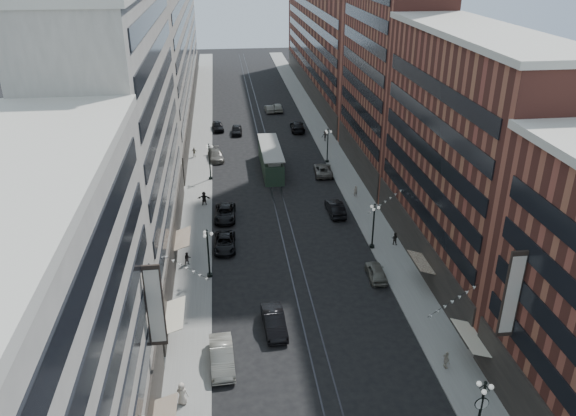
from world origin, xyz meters
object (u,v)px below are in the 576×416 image
pedestrian_6 (194,152)px  pedestrian_7 (395,238)px  car_4 (376,272)px  car_11 (323,170)px  car_12 (297,126)px  lamppost_se_near (481,409)px  car_10 (335,208)px  lamppost_se_far (373,224)px  lamppost_se_mid (328,144)px  pedestrian_4 (446,360)px  lamppost_sw_mid (210,160)px  pedestrian_1 (182,393)px  car_13 (237,130)px  lamppost_sw_far (208,252)px  car_1 (222,356)px  pedestrian_8 (355,191)px  car_7 (225,213)px  car_5 (274,322)px  pedestrian_2 (187,259)px  pedestrian_5 (204,198)px  car_extra_0 (277,107)px  car_2 (225,243)px  car_9 (218,126)px  streetcar (271,159)px  pedestrian_9 (325,136)px  car_8 (216,155)px  car_14 (269,109)px

pedestrian_6 → pedestrian_7: 40.30m
car_4 → car_11: size_ratio=0.79×
car_11 → car_12: size_ratio=0.91×
lamppost_se_near → pedestrian_7: size_ratio=3.64×
car_10 → pedestrian_6: pedestrian_6 is taller
lamppost_se_far → car_11: 23.31m
lamppost_se_mid → car_12: bearing=97.8°
car_4 → pedestrian_6: 43.84m
lamppost_se_far → pedestrian_4: (0.84, -20.41, -2.16)m
lamppost_sw_mid → pedestrian_1: lamppost_sw_mid is taller
car_13 → pedestrian_7: pedestrian_7 is taller
car_12 → pedestrian_6: 22.44m
lamppost_sw_far → car_1: lamppost_sw_far is taller
lamppost_se_near → pedestrian_8: bearing=88.1°
pedestrian_1 → pedestrian_6: (-0.70, 54.70, -0.13)m
car_7 → car_13: 35.10m
lamppost_sw_far → car_5: bearing=-58.5°
pedestrian_2 → pedestrian_5: size_ratio=0.82×
lamppost_sw_mid → car_extra_0: bearing=69.3°
pedestrian_4 → car_13: bearing=0.5°
car_10 → pedestrian_5: pedestrian_5 is taller
lamppost_se_far → lamppost_sw_far: bearing=-167.7°
lamppost_sw_far → car_12: lamppost_sw_far is taller
pedestrian_2 → car_11: bearing=32.8°
pedestrian_4 → car_7: pedestrian_4 is taller
pedestrian_1 → car_12: pedestrian_1 is taller
car_2 → car_9: bearing=92.1°
car_7 → streetcar: bearing=68.2°
lamppost_sw_far → pedestrian_7: bearing=11.7°
lamppost_se_near → streetcar: 54.76m
car_10 → pedestrian_8: car_10 is taller
car_11 → pedestrian_9: (3.11, 15.19, 0.33)m
car_7 → car_13: bearing=87.9°
lamppost_se_mid → pedestrian_5: (-19.20, -13.93, -2.03)m
lamppost_se_near → lamppost_se_far: same height
car_12 → pedestrian_5: bearing=64.4°
lamppost_se_near → lamppost_se_mid: bearing=90.0°
streetcar → pedestrian_2: bearing=-113.0°
lamppost_sw_mid → streetcar: lamppost_sw_mid is taller
car_7 → pedestrian_9: size_ratio=2.96×
car_12 → car_extra_0: (-2.30, 13.76, -0.03)m
lamppost_sw_mid → streetcar: bearing=17.8°
lamppost_sw_far → car_9: 51.54m
pedestrian_4 → pedestrian_6: size_ratio=0.97×
pedestrian_1 → car_8: bearing=-77.0°
lamppost_se_mid → car_extra_0: size_ratio=1.10×
pedestrian_1 → car_extra_0: bearing=-85.0°
car_14 → car_9: bearing=42.9°
car_10 → car_14: (-4.07, 49.36, -0.14)m
car_5 → pedestrian_9: pedestrian_9 is taller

